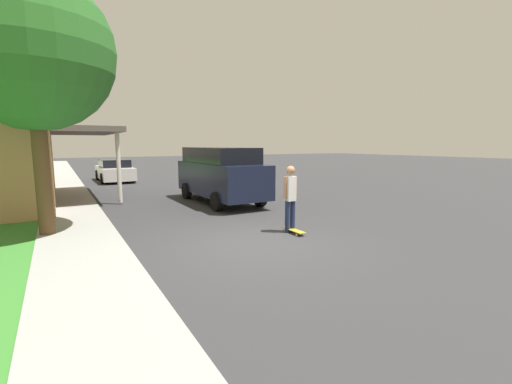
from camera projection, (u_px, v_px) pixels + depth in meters
The scene contains 7 objects.
ground_plane at pixel (255, 243), 8.14m from camera, with size 120.00×120.00×0.00m, color #333335.
sidewalk at pixel (72, 213), 11.46m from camera, with size 1.80×80.00×0.10m.
lawn_tree_near at pixel (32, 51), 8.01m from camera, with size 3.74×3.74×6.31m.
suv_parked at pixel (220, 173), 13.70m from camera, with size 2.01×5.15×2.20m.
car_down_street at pixel (115, 171), 21.73m from camera, with size 1.97×4.56×1.38m.
skateboarder at pixel (290, 195), 9.02m from camera, with size 0.41×0.24×1.78m.
skateboard at pixel (294, 230), 9.02m from camera, with size 0.22×0.80×0.10m.
Camera 1 is at (-3.96, -6.83, 2.34)m, focal length 24.00 mm.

